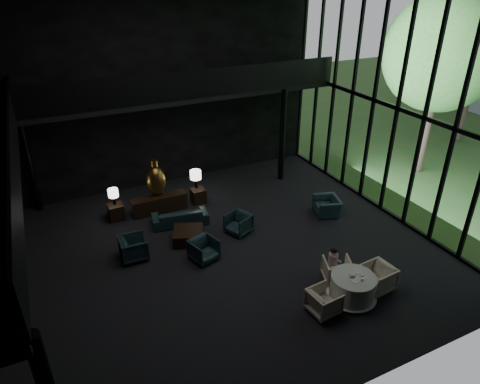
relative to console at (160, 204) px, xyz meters
name	(u,v)px	position (x,y,z in m)	size (l,w,h in m)	color
floor	(216,254)	(0.86, -3.49, -0.33)	(14.00, 12.00, 0.02)	black
wall_back	(154,91)	(0.86, 2.51, 3.67)	(14.00, 0.04, 8.00)	black
wall_front	(347,250)	(0.86, -9.49, 3.67)	(14.00, 0.04, 8.00)	black
curtain_wall	(398,108)	(7.81, -3.49, 3.67)	(0.20, 12.00, 8.00)	black
mezzanine_back	(187,94)	(1.86, 1.51, 3.67)	(12.00, 2.00, 0.25)	black
railing_left	(13,148)	(-4.14, -3.49, 4.27)	(0.06, 12.00, 1.00)	black
railing_back	(195,84)	(1.86, 0.51, 4.27)	(12.00, 0.06, 1.00)	black
column_nw	(29,162)	(-4.14, 2.21, 1.67)	(0.24, 0.24, 4.00)	black
column_ne	(282,136)	(5.66, 0.51, 1.67)	(0.24, 0.24, 4.00)	black
tree_near	(442,53)	(11.86, -1.49, 4.90)	(4.80, 4.80, 7.65)	#382D23
console	(160,204)	(0.00, 0.00, 0.00)	(2.09, 0.47, 0.66)	black
bronze_urn	(156,180)	(0.00, 0.21, 0.93)	(0.75, 0.75, 1.40)	olive
side_table_left	(116,212)	(-1.60, 0.19, -0.03)	(0.54, 0.54, 0.60)	black
table_lamp_left	(113,194)	(-1.60, 0.24, 0.71)	(0.37, 0.37, 0.62)	black
side_table_right	(198,196)	(1.60, 0.08, -0.04)	(0.52, 0.52, 0.58)	black
table_lamp_right	(196,175)	(1.60, 0.25, 0.77)	(0.44, 0.44, 0.73)	black
sofa	(180,214)	(0.43, -1.16, 0.05)	(1.94, 0.57, 0.76)	black
lounge_armchair_west	(134,246)	(-1.58, -2.52, 0.13)	(0.90, 0.84, 0.93)	#192E30
lounge_armchair_east	(238,222)	(2.08, -2.62, 0.08)	(0.80, 0.75, 0.82)	black
lounge_armchair_south	(204,248)	(0.41, -3.57, 0.09)	(0.81, 0.76, 0.84)	black
window_armchair	(327,204)	(5.66, -2.91, 0.08)	(0.94, 0.61, 0.82)	black
coffee_table	(188,236)	(0.31, -2.36, -0.11)	(0.99, 0.99, 0.44)	black
dining_table	(352,289)	(3.48, -7.09, 0.00)	(1.42, 1.42, 0.75)	white
dining_chair_north	(337,269)	(3.58, -6.26, 0.08)	(0.80, 0.75, 0.82)	beige
dining_chair_east	(378,276)	(4.39, -7.07, 0.14)	(0.91, 0.85, 0.93)	beige
dining_chair_west	(324,300)	(2.44, -7.19, 0.07)	(0.78, 0.73, 0.80)	beige
child	(333,257)	(3.53, -6.09, 0.42)	(0.28, 0.28, 0.61)	#C39AA1
plate_a	(355,281)	(3.40, -7.25, 0.42)	(0.21, 0.21, 0.01)	white
plate_b	(357,272)	(3.71, -6.95, 0.43)	(0.21, 0.21, 0.01)	white
saucer	(365,278)	(3.72, -7.26, 0.42)	(0.14, 0.14, 0.01)	white
coffee_cup	(362,275)	(3.70, -7.17, 0.46)	(0.08, 0.08, 0.06)	white
cereal_bowl	(352,275)	(3.44, -7.04, 0.46)	(0.17, 0.17, 0.09)	white
cream_pot	(362,279)	(3.58, -7.30, 0.46)	(0.07, 0.07, 0.08)	#99999E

